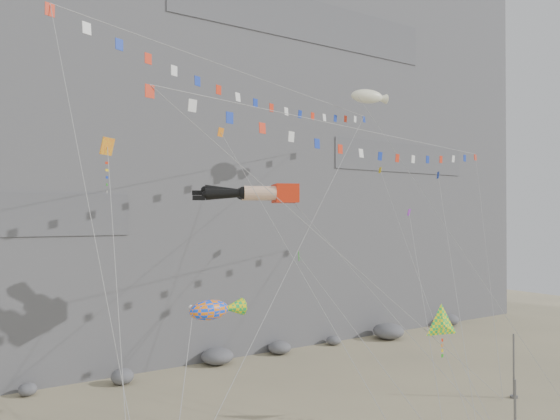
{
  "coord_description": "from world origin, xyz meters",
  "views": [
    {
      "loc": [
        -20.01,
        -22.43,
        11.87
      ],
      "look_at": [
        0.75,
        9.0,
        12.32
      ],
      "focal_mm": 35.0,
      "sensor_mm": 36.0,
      "label": 1
    }
  ],
  "objects": [
    {
      "name": "small_kite_b",
      "position": [
        7.66,
        3.51,
        11.87
      ],
      "size": [
        7.65,
        9.76,
        16.76
      ],
      "color": "purple",
      "rests_on": "ground"
    },
    {
      "name": "small_kite_a",
      "position": [
        -4.32,
        7.73,
        16.86
      ],
      "size": [
        3.38,
        14.81,
        22.34
      ],
      "color": "orange",
      "rests_on": "ground"
    },
    {
      "name": "anchor_pole_right",
      "position": [
        12.5,
        -1.0,
        2.09
      ],
      "size": [
        0.12,
        0.12,
        4.19
      ],
      "primitive_type": "cylinder",
      "color": "slate",
      "rests_on": "ground"
    },
    {
      "name": "flag_banner_upper",
      "position": [
        -1.23,
        7.97,
        20.83
      ],
      "size": [
        28.65,
        17.53,
        26.44
      ],
      "color": "red",
      "rests_on": "ground"
    },
    {
      "name": "small_kite_d",
      "position": [
        10.58,
        9.18,
        15.16
      ],
      "size": [
        9.77,
        17.16,
        24.52
      ],
      "color": "yellow",
      "rests_on": "ground"
    },
    {
      "name": "legs_kite",
      "position": [
        -1.66,
        8.08,
        13.38
      ],
      "size": [
        9.13,
        18.68,
        20.71
      ],
      "rotation": [
        0.0,
        0.0,
        -0.4
      ],
      "color": "red",
      "rests_on": "ground"
    },
    {
      "name": "small_kite_c",
      "position": [
        -1.67,
        3.18,
        9.47
      ],
      "size": [
        2.76,
        10.88,
        14.1
      ],
      "color": "#21A018",
      "rests_on": "ground"
    },
    {
      "name": "small_kite_e",
      "position": [
        12.06,
        4.77,
        14.67
      ],
      "size": [
        9.28,
        10.62,
        19.9
      ],
      "color": "#132FA7",
      "rests_on": "ground"
    },
    {
      "name": "fish_windsock",
      "position": [
        -8.65,
        0.81,
        7.46
      ],
      "size": [
        6.23,
        6.19,
        10.23
      ],
      "color": "orange",
      "rests_on": "ground"
    },
    {
      "name": "harlequin_kite",
      "position": [
        -13.23,
        1.44,
        14.84
      ],
      "size": [
        1.64,
        6.9,
        16.06
      ],
      "color": "red",
      "rests_on": "ground"
    },
    {
      "name": "blimp_windsock",
      "position": [
        10.31,
        10.57,
        21.61
      ],
      "size": [
        6.24,
        14.94,
        25.98
      ],
      "color": "#FCF9CF",
      "rests_on": "ground"
    },
    {
      "name": "delta_kite",
      "position": [
        5.01,
        -1.47,
        5.66
      ],
      "size": [
        4.3,
        7.47,
        9.42
      ],
      "color": "#FFEC0D",
      "rests_on": "ground"
    },
    {
      "name": "flag_banner_lower",
      "position": [
        4.04,
        3.41,
        17.28
      ],
      "size": [
        32.43,
        8.65,
        19.77
      ],
      "color": "red",
      "rests_on": "ground"
    },
    {
      "name": "talus_boulders",
      "position": [
        0.0,
        17.0,
        0.6
      ],
      "size": [
        60.0,
        3.0,
        1.2
      ],
      "primitive_type": null,
      "color": "slate",
      "rests_on": "ground"
    },
    {
      "name": "cliff",
      "position": [
        0.0,
        32.0,
        25.0
      ],
      "size": [
        80.0,
        28.0,
        50.0
      ],
      "primitive_type": "cube",
      "color": "slate",
      "rests_on": "ground"
    }
  ]
}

